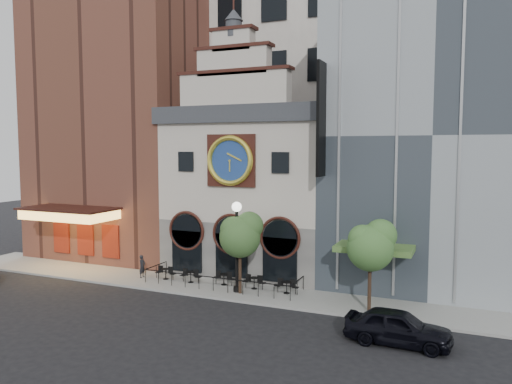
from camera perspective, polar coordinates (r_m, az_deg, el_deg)
The scene contains 17 objects.
ground at distance 32.18m, azimuth -5.94°, elevation -11.98°, with size 120.00×120.00×0.00m, color black.
sidewalk at distance 34.27m, azimuth -3.86°, elevation -10.77°, with size 44.00×5.00×0.15m, color gray.
clock_building at distance 37.89m, azimuth -0.25°, elevation 0.93°, with size 12.60×8.78×18.65m.
theater_building at distance 46.39m, azimuth -14.22°, elevation 8.84°, with size 14.00×15.60×25.00m.
retail_building at distance 36.88m, azimuth 20.13°, elevation 5.88°, with size 14.00×14.40×20.00m.
office_tower at distance 50.32m, azimuth 5.55°, elevation 17.17°, with size 20.00×16.00×40.00m, color silver.
cafe_railing at distance 34.13m, azimuth -3.87°, elevation -9.92°, with size 10.60×2.60×0.90m, color black, non-canonical shape.
bistro_0 at distance 36.26m, azimuth -10.29°, elevation -9.07°, with size 1.58×0.68×0.90m.
bistro_1 at distance 35.14m, azimuth -7.48°, elevation -9.49°, with size 1.58×0.68×0.90m.
bistro_2 at distance 34.34m, azimuth -3.69°, elevation -9.80°, with size 1.58×0.68×0.90m.
bistro_3 at distance 33.35m, azimuth -0.22°, elevation -10.24°, with size 1.58×0.68×0.90m.
bistro_4 at distance 32.42m, azimuth 3.52°, elevation -10.70°, with size 1.58×0.68×0.90m.
car_right at distance 25.65m, azimuth 15.91°, elevation -14.62°, with size 2.03×5.04×1.72m, color black.
pedestrian at distance 37.00m, azimuth -12.88°, elevation -8.28°, with size 0.59×0.39×1.62m, color black.
lamppost at distance 32.07m, azimuth -2.21°, elevation -5.09°, with size 1.77×1.10×5.84m.
tree_left at distance 31.68m, azimuth -1.74°, elevation -4.78°, with size 2.73×2.62×5.25m.
tree_right at distance 28.89m, azimuth 13.04°, elevation -5.82°, with size 2.74×2.64×5.28m.
Camera 1 is at (15.08, -26.83, 9.40)m, focal length 35.00 mm.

